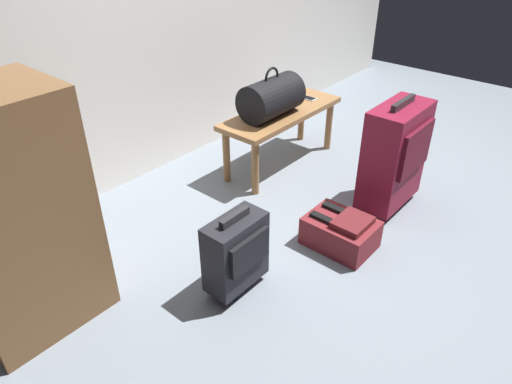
# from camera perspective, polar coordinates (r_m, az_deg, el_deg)

# --- Properties ---
(ground_plane) EXTENTS (6.60, 6.60, 0.00)m
(ground_plane) POSITION_cam_1_polar(r_m,az_deg,el_deg) (2.81, 12.36, -5.42)
(ground_plane) COLOR slate
(bench) EXTENTS (1.00, 0.36, 0.42)m
(bench) POSITION_cam_1_polar(r_m,az_deg,el_deg) (3.35, 3.14, 8.91)
(bench) COLOR olive
(bench) RESTS_ON ground
(duffel_bag_black) EXTENTS (0.44, 0.26, 0.34)m
(duffel_bag_black) POSITION_cam_1_polar(r_m,az_deg,el_deg) (3.19, 1.89, 11.53)
(duffel_bag_black) COLOR black
(duffel_bag_black) RESTS_ON bench
(cell_phone) EXTENTS (0.07, 0.14, 0.01)m
(cell_phone) POSITION_cam_1_polar(r_m,az_deg,el_deg) (3.56, 6.27, 11.42)
(cell_phone) COLOR silver
(cell_phone) RESTS_ON bench
(suitcase_upright_burgundy) EXTENTS (0.46, 0.26, 0.72)m
(suitcase_upright_burgundy) POSITION_cam_1_polar(r_m,az_deg,el_deg) (2.95, 16.66, 4.40)
(suitcase_upright_burgundy) COLOR maroon
(suitcase_upright_burgundy) RESTS_ON ground
(suitcase_small_charcoal) EXTENTS (0.32, 0.19, 0.46)m
(suitcase_small_charcoal) POSITION_cam_1_polar(r_m,az_deg,el_deg) (2.26, -2.44, -7.33)
(suitcase_small_charcoal) COLOR black
(suitcase_small_charcoal) RESTS_ON ground
(backpack_maroon) EXTENTS (0.28, 0.38, 0.21)m
(backpack_maroon) POSITION_cam_1_polar(r_m,az_deg,el_deg) (2.67, 10.37, -4.81)
(backpack_maroon) COLOR maroon
(backpack_maroon) RESTS_ON ground
(side_cabinet) EXTENTS (0.56, 0.44, 1.10)m
(side_cabinet) POSITION_cam_1_polar(r_m,az_deg,el_deg) (2.20, -27.65, -2.83)
(side_cabinet) COLOR brown
(side_cabinet) RESTS_ON ground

